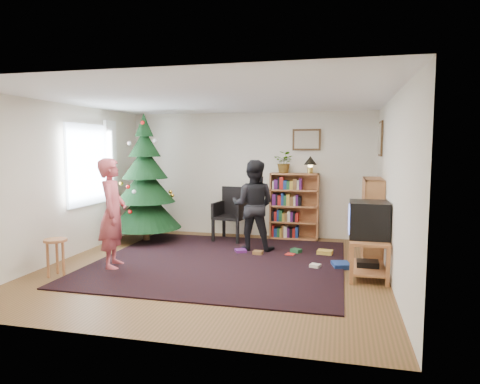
% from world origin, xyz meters
% --- Properties ---
extents(floor, '(5.00, 5.00, 0.00)m').
position_xyz_m(floor, '(0.00, 0.00, 0.00)').
color(floor, brown).
rests_on(floor, ground).
extents(ceiling, '(5.00, 5.00, 0.00)m').
position_xyz_m(ceiling, '(0.00, 0.00, 2.50)').
color(ceiling, white).
rests_on(ceiling, wall_back).
extents(wall_back, '(5.00, 0.02, 2.50)m').
position_xyz_m(wall_back, '(0.00, 2.50, 1.25)').
color(wall_back, silver).
rests_on(wall_back, floor).
extents(wall_front, '(5.00, 0.02, 2.50)m').
position_xyz_m(wall_front, '(0.00, -2.50, 1.25)').
color(wall_front, silver).
rests_on(wall_front, floor).
extents(wall_left, '(0.02, 5.00, 2.50)m').
position_xyz_m(wall_left, '(-2.50, 0.00, 1.25)').
color(wall_left, silver).
rests_on(wall_left, floor).
extents(wall_right, '(0.02, 5.00, 2.50)m').
position_xyz_m(wall_right, '(2.50, 0.00, 1.25)').
color(wall_right, silver).
rests_on(wall_right, floor).
extents(rug, '(3.80, 3.60, 0.02)m').
position_xyz_m(rug, '(0.00, 0.30, 0.01)').
color(rug, black).
rests_on(rug, floor).
extents(window_pane, '(0.04, 1.20, 1.40)m').
position_xyz_m(window_pane, '(-2.47, 0.60, 1.50)').
color(window_pane, silver).
rests_on(window_pane, wall_left).
extents(curtain, '(0.06, 0.35, 1.60)m').
position_xyz_m(curtain, '(-2.43, 1.30, 1.50)').
color(curtain, white).
rests_on(curtain, wall_left).
extents(picture_back, '(0.55, 0.03, 0.42)m').
position_xyz_m(picture_back, '(1.15, 2.48, 1.95)').
color(picture_back, '#4C3319').
rests_on(picture_back, wall_back).
extents(picture_right, '(0.03, 0.50, 0.60)m').
position_xyz_m(picture_right, '(2.48, 1.75, 1.95)').
color(picture_right, '#4C3319').
rests_on(picture_right, wall_right).
extents(christmas_tree, '(1.35, 1.35, 2.44)m').
position_xyz_m(christmas_tree, '(-1.81, 1.46, 1.02)').
color(christmas_tree, '#3F2816').
rests_on(christmas_tree, rug).
extents(bookshelf_back, '(0.95, 0.30, 1.30)m').
position_xyz_m(bookshelf_back, '(0.94, 2.34, 0.66)').
color(bookshelf_back, '#A66A3B').
rests_on(bookshelf_back, floor).
extents(bookshelf_right, '(0.30, 0.95, 1.30)m').
position_xyz_m(bookshelf_right, '(2.34, 1.23, 0.66)').
color(bookshelf_right, '#A66A3B').
rests_on(bookshelf_right, floor).
extents(tv_stand, '(0.52, 0.93, 0.55)m').
position_xyz_m(tv_stand, '(2.22, 0.11, 0.33)').
color(tv_stand, '#A66A3B').
rests_on(tv_stand, floor).
extents(crt_tv, '(0.54, 0.58, 0.50)m').
position_xyz_m(crt_tv, '(2.22, 0.11, 0.80)').
color(crt_tv, black).
rests_on(crt_tv, tv_stand).
extents(armchair, '(0.64, 0.64, 1.03)m').
position_xyz_m(armchair, '(-0.23, 1.96, 0.56)').
color(armchair, black).
rests_on(armchair, rug).
extents(stool, '(0.32, 0.32, 0.53)m').
position_xyz_m(stool, '(-2.03, -0.93, 0.41)').
color(stool, '#A66A3B').
rests_on(stool, floor).
extents(person_standing, '(0.55, 0.69, 1.65)m').
position_xyz_m(person_standing, '(-1.48, -0.34, 0.82)').
color(person_standing, '#B74951').
rests_on(person_standing, rug).
extents(person_by_chair, '(0.77, 0.60, 1.59)m').
position_xyz_m(person_by_chair, '(0.34, 1.23, 0.79)').
color(person_by_chair, black).
rests_on(person_by_chair, rug).
extents(potted_plant, '(0.46, 0.43, 0.42)m').
position_xyz_m(potted_plant, '(0.74, 2.34, 1.51)').
color(potted_plant, gray).
rests_on(potted_plant, bookshelf_back).
extents(table_lamp, '(0.25, 0.25, 0.33)m').
position_xyz_m(table_lamp, '(1.24, 2.34, 1.53)').
color(table_lamp, '#A57F33').
rests_on(table_lamp, bookshelf_back).
extents(floor_clutter, '(1.87, 1.05, 0.08)m').
position_xyz_m(floor_clutter, '(1.11, 0.83, 0.04)').
color(floor_clutter, '#A51E19').
rests_on(floor_clutter, rug).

